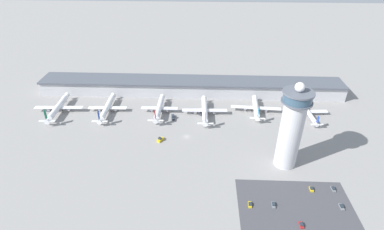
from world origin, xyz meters
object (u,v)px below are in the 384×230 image
(car_yellow_taxi, at_px, (250,205))
(airplane_gate_foxtrot, at_px, (308,112))
(airplane_gate_bravo, at_px, (107,108))
(car_silver_sedan, at_px, (342,207))
(airplane_gate_charlie, at_px, (159,108))
(airplane_gate_delta, at_px, (205,110))
(car_maroon_suv, at_px, (273,205))
(service_truck_fuel, at_px, (173,117))
(airplane_gate_alpha, at_px, (58,107))
(service_truck_catering, at_px, (202,113))
(control_tower, at_px, (291,128))
(airplane_gate_echo, at_px, (256,108))
(car_red_hatchback, at_px, (301,225))
(service_truck_baggage, at_px, (160,139))
(car_green_van, at_px, (333,189))
(car_grey_coupe, at_px, (311,189))

(car_yellow_taxi, bearing_deg, airplane_gate_foxtrot, 58.99)
(airplane_gate_bravo, bearing_deg, car_yellow_taxi, -41.83)
(airplane_gate_bravo, xyz_separation_m, car_silver_sedan, (159.23, -96.45, -3.55))
(airplane_gate_charlie, bearing_deg, airplane_gate_delta, -2.34)
(airplane_gate_charlie, relative_size, car_maroon_suv, 9.31)
(airplane_gate_foxtrot, distance_m, service_truck_fuel, 111.60)
(airplane_gate_delta, xyz_separation_m, car_silver_sedan, (76.83, -95.15, -4.00))
(airplane_gate_alpha, relative_size, service_truck_fuel, 5.75)
(airplane_gate_charlie, xyz_separation_m, car_silver_sedan, (114.96, -96.70, -4.21))
(service_truck_catering, bearing_deg, control_tower, -48.17)
(airplane_gate_echo, relative_size, service_truck_fuel, 5.30)
(airplane_gate_charlie, distance_m, car_red_hatchback, 141.67)
(airplane_gate_charlie, xyz_separation_m, car_yellow_taxi, (64.19, -97.32, -4.20))
(service_truck_baggage, relative_size, car_green_van, 1.31)
(service_truck_baggage, bearing_deg, car_yellow_taxi, -45.04)
(control_tower, distance_m, car_red_hatchback, 56.70)
(car_grey_coupe, relative_size, car_red_hatchback, 0.99)
(service_truck_baggage, relative_size, car_grey_coupe, 1.49)
(airplane_gate_alpha, relative_size, car_grey_coupe, 11.12)
(service_truck_catering, xyz_separation_m, car_grey_coupe, (65.90, -84.52, -0.24))
(airplane_gate_charlie, distance_m, service_truck_catering, 36.45)
(airplane_gate_alpha, distance_m, service_truck_baggage, 98.38)
(car_grey_coupe, bearing_deg, car_maroon_suv, -152.18)
(airplane_gate_bravo, relative_size, service_truck_baggage, 7.47)
(airplane_gate_delta, xyz_separation_m, car_red_hatchback, (51.23, -108.30, -3.99))
(airplane_gate_bravo, bearing_deg, service_truck_baggage, -37.67)
(control_tower, bearing_deg, car_silver_sedan, -56.48)
(airplane_gate_echo, height_order, car_green_van, airplane_gate_echo)
(airplane_gate_foxtrot, distance_m, car_yellow_taxi, 115.12)
(service_truck_catering, height_order, service_truck_fuel, service_truck_fuel)
(airplane_gate_alpha, xyz_separation_m, service_truck_baggage, (91.26, -36.57, -3.67))
(car_yellow_taxi, distance_m, car_green_van, 52.83)
(airplane_gate_bravo, distance_m, car_grey_coupe, 168.64)
(control_tower, distance_m, service_truck_baggage, 92.01)
(airplane_gate_charlie, height_order, airplane_gate_echo, airplane_gate_charlie)
(airplane_gate_delta, height_order, service_truck_catering, airplane_gate_delta)
(airplane_gate_alpha, height_order, airplane_gate_bravo, airplane_gate_alpha)
(car_grey_coupe, bearing_deg, airplane_gate_echo, 103.38)
(airplane_gate_echo, height_order, car_yellow_taxi, airplane_gate_echo)
(service_truck_baggage, xyz_separation_m, car_silver_sedan, (109.00, -57.68, -0.47))
(service_truck_catering, height_order, car_green_van, service_truck_catering)
(airplane_gate_charlie, relative_size, car_green_van, 8.95)
(airplane_gate_charlie, xyz_separation_m, service_truck_fuel, (12.29, -8.03, -3.75))
(airplane_gate_delta, relative_size, car_grey_coupe, 10.60)
(airplane_gate_charlie, height_order, car_silver_sedan, airplane_gate_charlie)
(service_truck_baggage, xyz_separation_m, car_grey_coupe, (96.17, -44.85, -0.45))
(service_truck_catering, relative_size, car_silver_sedan, 1.71)
(airplane_gate_bravo, bearing_deg, service_truck_catering, 0.63)
(airplane_gate_delta, relative_size, service_truck_baggage, 7.11)
(airplane_gate_foxtrot, bearing_deg, service_truck_baggage, -161.05)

